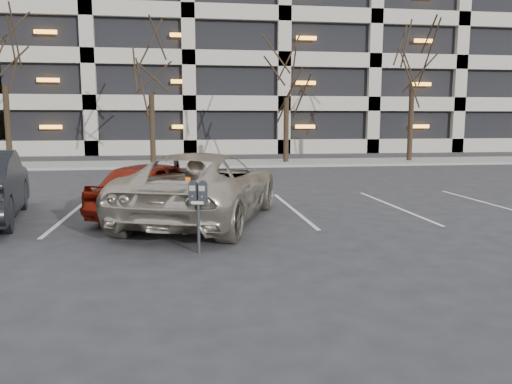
{
  "coord_description": "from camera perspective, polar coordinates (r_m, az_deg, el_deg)",
  "views": [
    {
      "loc": [
        -1.36,
        -10.27,
        2.29
      ],
      "look_at": [
        -0.12,
        -1.54,
        1.03
      ],
      "focal_mm": 35.0,
      "sensor_mm": 36.0,
      "label": 1
    }
  ],
  "objects": [
    {
      "name": "suv_silver",
      "position": [
        11.53,
        -6.07,
        0.62
      ],
      "size": [
        4.34,
        6.22,
        1.58
      ],
      "rotation": [
        0.0,
        0.0,
        2.81
      ],
      "color": "beige",
      "rests_on": "ground"
    },
    {
      "name": "stall_lines",
      "position": [
        12.78,
        -8.16,
        -2.24
      ],
      "size": [
        16.9,
        5.2,
        0.0
      ],
      "color": "silver",
      "rests_on": "ground"
    },
    {
      "name": "tree_d",
      "position": [
        29.34,
        17.62,
        15.99
      ],
      "size": [
        3.95,
        3.95,
        8.98
      ],
      "color": "black",
      "rests_on": "ground"
    },
    {
      "name": "tree_a",
      "position": [
        27.96,
        -27.08,
        15.69
      ],
      "size": [
        3.89,
        3.89,
        8.84
      ],
      "color": "black",
      "rests_on": "ground"
    },
    {
      "name": "parking_garage",
      "position": [
        46.61,
        9.04,
        16.63
      ],
      "size": [
        52.0,
        20.0,
        19.0
      ],
      "color": "black",
      "rests_on": "ground"
    },
    {
      "name": "ground",
      "position": [
        10.61,
        -0.56,
        -4.32
      ],
      "size": [
        140.0,
        140.0,
        0.0
      ],
      "primitive_type": "plane",
      "color": "#28282B",
      "rests_on": "ground"
    },
    {
      "name": "sidewalk",
      "position": [
        26.4,
        -5.13,
        3.25
      ],
      "size": [
        80.0,
        4.0,
        0.12
      ],
      "primitive_type": "cube",
      "color": "gray",
      "rests_on": "ground"
    },
    {
      "name": "parking_meter",
      "position": [
        8.62,
        -6.63,
        -0.79
      ],
      "size": [
        0.34,
        0.21,
        1.25
      ],
      "rotation": [
        0.0,
        0.0,
        -0.32
      ],
      "color": "black",
      "rests_on": "ground"
    },
    {
      "name": "tree_b",
      "position": [
        26.56,
        -12.01,
        15.53
      ],
      "size": [
        3.53,
        3.53,
        8.02
      ],
      "color": "black",
      "rests_on": "ground"
    },
    {
      "name": "car_red",
      "position": [
        12.27,
        -11.61,
        0.44
      ],
      "size": [
        3.15,
        4.31,
        1.36
      ],
      "primitive_type": "imported",
      "rotation": [
        0.0,
        0.0,
        2.71
      ],
      "color": "maroon",
      "rests_on": "ground"
    },
    {
      "name": "tree_c",
      "position": [
        27.02,
        3.53,
        15.22
      ],
      "size": [
        3.43,
        3.43,
        7.8
      ],
      "color": "black",
      "rests_on": "ground"
    }
  ]
}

